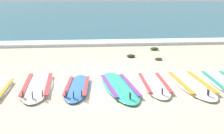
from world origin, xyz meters
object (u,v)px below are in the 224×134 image
surfboard_2 (77,87)px  surfboard_4 (154,84)px  surfboard_3 (119,86)px  surfboard_1 (38,85)px  surfboard_5 (191,83)px  surfboard_6 (223,82)px

surfboard_2 → surfboard_4: same height
surfboard_2 → surfboard_3: 0.85m
surfboard_1 → surfboard_3: same height
surfboard_3 → surfboard_5: (1.53, 0.08, -0.00)m
surfboard_1 → surfboard_3: size_ratio=1.02×
surfboard_3 → surfboard_5: size_ratio=0.96×
surfboard_1 → surfboard_5: size_ratio=0.98×
surfboard_5 → surfboard_6: size_ratio=1.06×
surfboard_4 → surfboard_6: same height
surfboard_3 → surfboard_5: same height
surfboard_3 → surfboard_5: 1.53m
surfboard_1 → surfboard_2: size_ratio=1.20×
surfboard_3 → surfboard_1: bearing=170.6°
surfboard_1 → surfboard_6: bearing=-2.5°
surfboard_1 → surfboard_3: (1.66, -0.27, -0.00)m
surfboard_6 → surfboard_5: bearing=-178.2°
surfboard_2 → surfboard_4: 1.60m
surfboard_3 → surfboard_6: same height
surfboard_1 → surfboard_4: (2.41, -0.15, -0.00)m
surfboard_2 → surfboard_4: bearing=3.3°
surfboard_3 → surfboard_5: bearing=2.9°
surfboard_4 → surfboard_3: bearing=-170.7°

